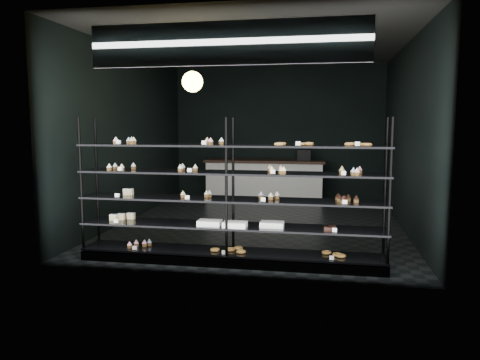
# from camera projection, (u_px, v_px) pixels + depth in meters

# --- Properties ---
(room) EXTENTS (5.01, 6.01, 3.20)m
(room) POSITION_uv_depth(u_px,v_px,m) (261.00, 136.00, 8.37)
(room) COLOR black
(room) RESTS_ON ground
(display_shelf) EXTENTS (4.00, 0.50, 1.91)m
(display_shelf) POSITION_uv_depth(u_px,v_px,m) (228.00, 216.00, 6.11)
(display_shelf) COLOR black
(display_shelf) RESTS_ON room
(signage) EXTENTS (3.30, 0.05, 0.50)m
(signage) POSITION_uv_depth(u_px,v_px,m) (226.00, 43.00, 5.37)
(signage) COLOR #0B113A
(signage) RESTS_ON room
(pendant_lamp) EXTENTS (0.31, 0.31, 0.88)m
(pendant_lamp) POSITION_uv_depth(u_px,v_px,m) (192.00, 82.00, 6.96)
(pendant_lamp) COLOR black
(pendant_lamp) RESTS_ON room
(service_counter) EXTENTS (2.80, 0.65, 1.23)m
(service_counter) POSITION_uv_depth(u_px,v_px,m) (265.00, 180.00, 10.98)
(service_counter) COLOR silver
(service_counter) RESTS_ON room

